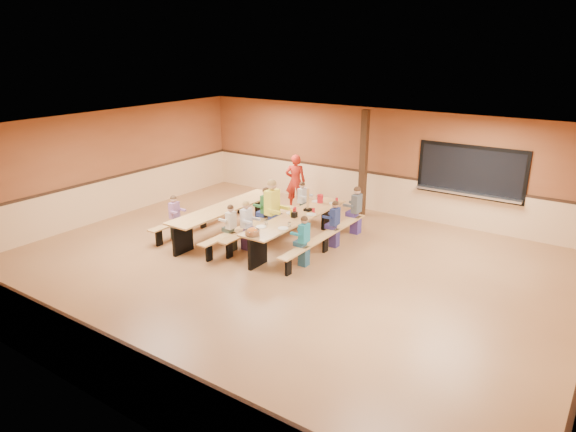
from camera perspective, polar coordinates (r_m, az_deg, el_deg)
The scene contains 23 objects.
ground at distance 11.36m, azimuth -1.07°, elevation -5.84°, with size 12.00×12.00×0.00m, color brown.
room_envelope at distance 11.09m, azimuth -1.09°, elevation -2.60°, with size 12.04×10.04×3.02m.
kitchen_pass_through at distance 14.16m, azimuth 19.61°, elevation 4.42°, with size 2.78×0.28×1.38m.
structural_post at distance 14.59m, azimuth 8.38°, elevation 5.75°, with size 0.18×0.18×3.00m, color black.
cafeteria_table_main at distance 12.47m, azimuth 0.94°, elevation -0.95°, with size 1.91×3.70×0.74m.
cafeteria_table_second at distance 13.29m, azimuth -6.91°, elevation 0.16°, with size 1.91×3.70×0.74m.
seated_child_white_left at distance 12.23m, azimuth -4.63°, elevation -1.07°, with size 0.36×0.29×1.19m, color silver, non-canonical shape.
seated_adult_yellow at distance 12.96m, azimuth -1.77°, elevation 0.80°, with size 0.50×0.41×1.48m, color #FFF43C, non-canonical shape.
seated_child_grey_left at distance 14.10m, azimuth 1.58°, elevation 1.54°, with size 0.33×0.27×1.12m, color silver, non-canonical shape.
seated_child_teal_right at distance 11.30m, azimuth 1.79°, elevation -2.84°, with size 0.34×0.28×1.14m, color teal, non-canonical shape.
seated_child_navy_right at distance 12.40m, azimuth 5.21°, elevation -0.92°, with size 0.34×0.28×1.14m, color navy, non-canonical shape.
seated_child_char_right at distance 13.33m, azimuth 7.60°, elevation 0.60°, with size 0.38×0.31×1.23m, color #494E51, non-canonical shape.
seated_child_purple_sec at distance 13.16m, azimuth -12.47°, elevation -0.18°, with size 0.33×0.27×1.12m, color #8F5D8D, non-canonical shape.
seated_child_green_sec at distance 13.22m, azimuth -2.44°, elevation 0.56°, with size 0.37×0.30×1.22m, color #2A6934, non-canonical shape.
seated_child_tan_sec at distance 12.23m, azimuth -6.33°, elevation -1.32°, with size 0.32×0.26×1.11m, color beige, non-canonical shape.
standing_woman at distance 15.23m, azimuth 0.83°, elevation 3.85°, with size 0.60×0.39×1.64m, color #AB2013.
punch_pitcher at distance 13.45m, azimuth 3.59°, elevation 1.94°, with size 0.16×0.16×0.22m, color red.
chip_bowl at distance 11.19m, azimuth -3.99°, elevation -1.77°, with size 0.32×0.32×0.15m, color orange, non-canonical shape.
napkin_dispenser at distance 12.30m, azimuth 0.71°, elevation 0.14°, with size 0.10×0.14×0.13m, color black.
condiment_mustard at distance 12.35m, azimuth 0.35°, elevation 0.32°, with size 0.06×0.06×0.17m, color yellow.
condiment_ketchup at distance 12.47m, azimuth 0.66°, elevation 0.49°, with size 0.06×0.06×0.17m, color #B2140F.
table_paddle at distance 12.78m, azimuth 2.21°, elevation 1.18°, with size 0.16×0.16×0.56m.
place_settings at distance 12.39m, azimuth 0.95°, elevation 0.23°, with size 0.65×3.30×0.11m, color beige, non-canonical shape.
Camera 1 is at (6.03, -8.40, 4.71)m, focal length 32.00 mm.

